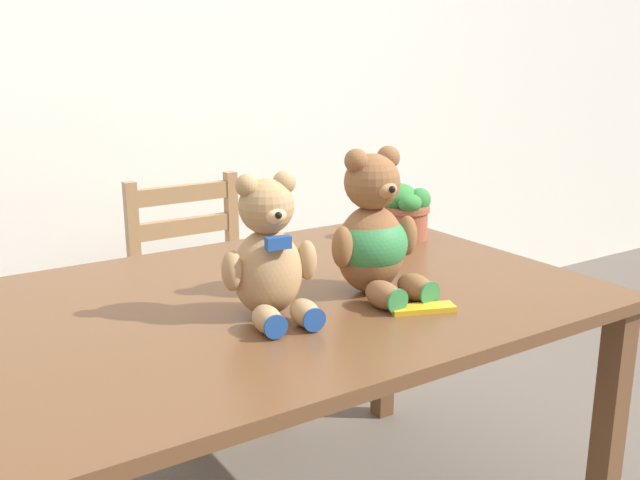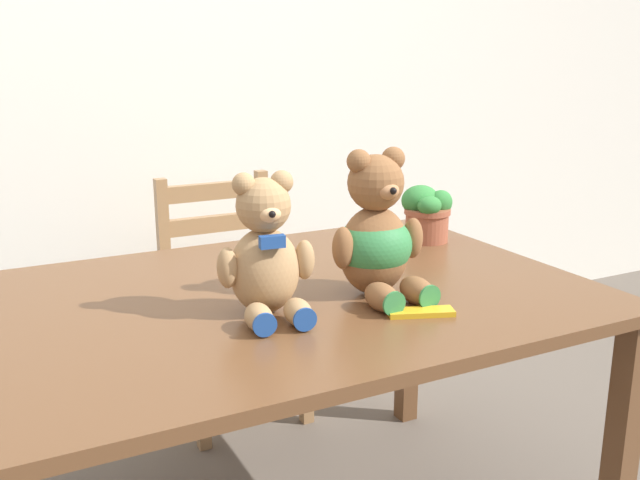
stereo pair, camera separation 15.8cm
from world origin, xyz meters
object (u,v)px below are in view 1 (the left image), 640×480
Objects in this scene: teddy_bear_left at (269,256)px; chocolate_bar at (423,309)px; teddy_bear_right at (373,236)px; potted_plant at (406,211)px; wooden_chair_behind at (203,298)px.

chocolate_bar is (0.29, -0.16, -0.13)m from teddy_bear_left.
teddy_bear_left is 0.28m from teddy_bear_right.
teddy_bear_right is at bearing 95.15° from chocolate_bar.
teddy_bear_left reaches higher than potted_plant.
teddy_bear_right reaches higher than teddy_bear_left.
potted_plant is at bearing 125.87° from wooden_chair_behind.
wooden_chair_behind is 5.86× the size of chocolate_bar.
potted_plant is (0.39, 0.35, -0.05)m from teddy_bear_right.
teddy_bear_left is (-0.25, -0.93, 0.42)m from wooden_chair_behind.
teddy_bear_right reaches higher than wooden_chair_behind.
teddy_bear_right reaches higher than chocolate_bar.
potted_plant reaches higher than wooden_chair_behind.
wooden_chair_behind is 2.71× the size of teddy_bear_left.
teddy_bear_right is 0.21m from chocolate_bar.
wooden_chair_behind is 2.45× the size of teddy_bear_right.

